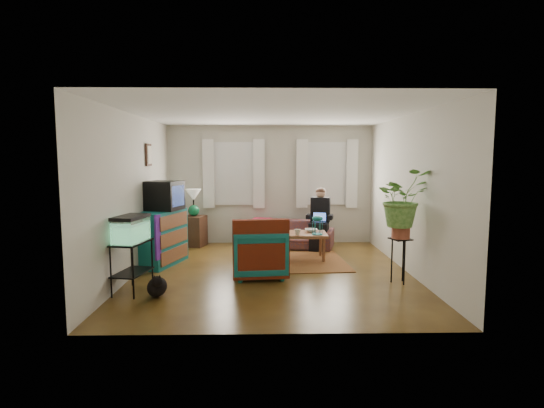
{
  "coord_description": "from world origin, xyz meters",
  "views": [
    {
      "loc": [
        -0.14,
        -6.9,
        1.89
      ],
      "look_at": [
        0.0,
        0.4,
        1.1
      ],
      "focal_mm": 28.0,
      "sensor_mm": 36.0,
      "label": 1
    }
  ],
  "objects_px": {
    "dresser": "(160,237)",
    "armchair": "(259,250)",
    "sofa": "(287,229)",
    "coffee_table": "(294,246)",
    "plant_stand": "(400,261)",
    "aquarium_stand": "(132,267)",
    "side_table": "(194,231)"
  },
  "relations": [
    {
      "from": "sofa",
      "to": "dresser",
      "type": "height_order",
      "value": "dresser"
    },
    {
      "from": "side_table",
      "to": "plant_stand",
      "type": "distance_m",
      "value": 4.54
    },
    {
      "from": "side_table",
      "to": "plant_stand",
      "type": "height_order",
      "value": "plant_stand"
    },
    {
      "from": "armchair",
      "to": "coffee_table",
      "type": "bearing_deg",
      "value": -125.8
    },
    {
      "from": "dresser",
      "to": "coffee_table",
      "type": "distance_m",
      "value": 2.44
    },
    {
      "from": "side_table",
      "to": "aquarium_stand",
      "type": "distance_m",
      "value": 3.2
    },
    {
      "from": "dresser",
      "to": "coffee_table",
      "type": "relative_size",
      "value": 0.89
    },
    {
      "from": "side_table",
      "to": "aquarium_stand",
      "type": "xyz_separation_m",
      "value": [
        -0.35,
        -3.19,
        0.04
      ]
    },
    {
      "from": "dresser",
      "to": "plant_stand",
      "type": "relative_size",
      "value": 1.56
    },
    {
      "from": "side_table",
      "to": "coffee_table",
      "type": "distance_m",
      "value": 2.43
    },
    {
      "from": "coffee_table",
      "to": "plant_stand",
      "type": "xyz_separation_m",
      "value": [
        1.5,
        -1.53,
        0.09
      ]
    },
    {
      "from": "coffee_table",
      "to": "armchair",
      "type": "bearing_deg",
      "value": -119.0
    },
    {
      "from": "plant_stand",
      "to": "sofa",
      "type": "bearing_deg",
      "value": 120.18
    },
    {
      "from": "armchair",
      "to": "aquarium_stand",
      "type": "bearing_deg",
      "value": 18.62
    },
    {
      "from": "side_table",
      "to": "dresser",
      "type": "height_order",
      "value": "dresser"
    },
    {
      "from": "sofa",
      "to": "coffee_table",
      "type": "xyz_separation_m",
      "value": [
        0.07,
        -1.16,
        -0.13
      ]
    },
    {
      "from": "aquarium_stand",
      "to": "armchair",
      "type": "bearing_deg",
      "value": 35.2
    },
    {
      "from": "aquarium_stand",
      "to": "sofa",
      "type": "bearing_deg",
      "value": 63.36
    },
    {
      "from": "dresser",
      "to": "plant_stand",
      "type": "distance_m",
      "value": 4.1
    },
    {
      "from": "dresser",
      "to": "plant_stand",
      "type": "bearing_deg",
      "value": -0.77
    },
    {
      "from": "sofa",
      "to": "dresser",
      "type": "relative_size",
      "value": 1.81
    },
    {
      "from": "side_table",
      "to": "coffee_table",
      "type": "relative_size",
      "value": 0.53
    },
    {
      "from": "sofa",
      "to": "armchair",
      "type": "xyz_separation_m",
      "value": [
        -0.57,
        -2.26,
        0.05
      ]
    },
    {
      "from": "side_table",
      "to": "armchair",
      "type": "distance_m",
      "value": 2.78
    },
    {
      "from": "sofa",
      "to": "armchair",
      "type": "height_order",
      "value": "armchair"
    },
    {
      "from": "sofa",
      "to": "side_table",
      "type": "relative_size",
      "value": 3.0
    },
    {
      "from": "dresser",
      "to": "armchair",
      "type": "distance_m",
      "value": 1.94
    },
    {
      "from": "sofa",
      "to": "plant_stand",
      "type": "distance_m",
      "value": 3.12
    },
    {
      "from": "coffee_table",
      "to": "dresser",
      "type": "bearing_deg",
      "value": -171.65
    },
    {
      "from": "aquarium_stand",
      "to": "side_table",
      "type": "bearing_deg",
      "value": 94.58
    },
    {
      "from": "armchair",
      "to": "plant_stand",
      "type": "bearing_deg",
      "value": 162.8
    },
    {
      "from": "dresser",
      "to": "armchair",
      "type": "xyz_separation_m",
      "value": [
        1.77,
        -0.79,
        -0.05
      ]
    }
  ]
}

